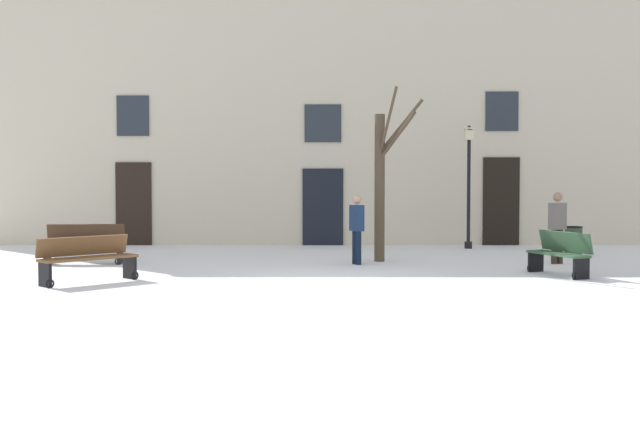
% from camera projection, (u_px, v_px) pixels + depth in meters
% --- Properties ---
extents(ground_plane, '(34.72, 34.72, 0.00)m').
position_uv_depth(ground_plane, '(320.00, 288.00, 14.40)').
color(ground_plane, white).
extents(building_facade, '(21.70, 0.60, 8.44)m').
position_uv_depth(building_facade, '(320.00, 105.00, 24.16)').
color(building_facade, beige).
rests_on(building_facade, ground).
extents(tree_right_of_center, '(1.13, 1.17, 4.12)m').
position_uv_depth(tree_right_of_center, '(382.00, 179.00, 19.07)').
color(tree_right_of_center, '#4C3D2D').
rests_on(tree_right_of_center, ground).
extents(streetlamp, '(0.30, 0.30, 3.57)m').
position_uv_depth(streetlamp, '(469.00, 173.00, 22.82)').
color(streetlamp, black).
rests_on(streetlamp, ground).
extents(litter_bin, '(0.48, 0.48, 0.76)m').
position_uv_depth(litter_bin, '(573.00, 241.00, 20.83)').
color(litter_bin, '#2D3D2D').
rests_on(litter_bin, ground).
extents(bench_far_corner, '(1.00, 1.63, 0.91)m').
position_uv_depth(bench_far_corner, '(560.00, 253.00, 16.28)').
color(bench_far_corner, '#2D4C33').
rests_on(bench_far_corner, ground).
extents(bench_by_litter_bin, '(1.70, 1.70, 0.89)m').
position_uv_depth(bench_by_litter_bin, '(87.00, 258.00, 15.13)').
color(bench_by_litter_bin, brown).
rests_on(bench_by_litter_bin, ground).
extents(bench_facing_shops, '(1.87, 0.49, 0.94)m').
position_uv_depth(bench_facing_shops, '(84.00, 243.00, 18.61)').
color(bench_facing_shops, '#3D2819').
rests_on(bench_facing_shops, ground).
extents(person_by_shop_door, '(0.44, 0.37, 1.69)m').
position_uv_depth(person_by_shop_door, '(557.00, 224.00, 18.58)').
color(person_by_shop_door, '#2D271E').
rests_on(person_by_shop_door, ground).
extents(person_near_bench, '(0.35, 0.43, 1.63)m').
position_uv_depth(person_near_bench, '(357.00, 226.00, 18.45)').
color(person_near_bench, black).
rests_on(person_near_bench, ground).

